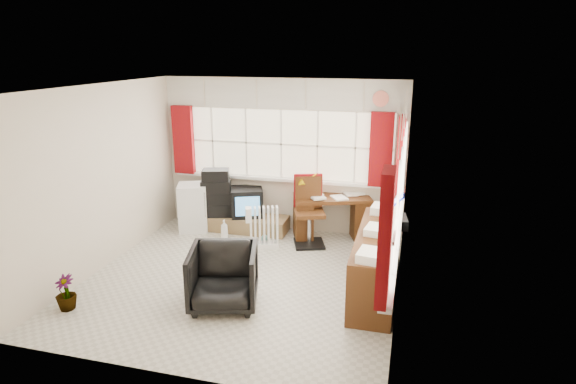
# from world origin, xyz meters

# --- Properties ---
(ground) EXTENTS (4.00, 4.00, 0.00)m
(ground) POSITION_xyz_m (0.00, 0.00, 0.00)
(ground) COLOR beige
(ground) RESTS_ON ground
(room_walls) EXTENTS (4.00, 4.00, 4.00)m
(room_walls) POSITION_xyz_m (0.00, 0.00, 1.50)
(room_walls) COLOR beige
(room_walls) RESTS_ON ground
(window_back) EXTENTS (3.70, 0.12, 3.60)m
(window_back) POSITION_xyz_m (0.00, 1.94, 0.95)
(window_back) COLOR beige
(window_back) RESTS_ON room_walls
(window_right) EXTENTS (0.12, 3.70, 3.60)m
(window_right) POSITION_xyz_m (1.94, 0.00, 0.95)
(window_right) COLOR beige
(window_right) RESTS_ON room_walls
(curtains) EXTENTS (3.83, 3.83, 1.15)m
(curtains) POSITION_xyz_m (0.92, 0.93, 1.46)
(curtains) COLOR maroon
(curtains) RESTS_ON room_walls
(overhead_cabinets) EXTENTS (3.98, 3.98, 0.48)m
(overhead_cabinets) POSITION_xyz_m (0.98, 0.98, 2.25)
(overhead_cabinets) COLOR silver
(overhead_cabinets) RESTS_ON room_walls
(desk) EXTENTS (1.32, 0.96, 0.73)m
(desk) POSITION_xyz_m (0.88, 1.80, 0.39)
(desk) COLOR #562D14
(desk) RESTS_ON ground
(desk_lamp) EXTENTS (0.17, 0.16, 0.39)m
(desk_lamp) POSITION_xyz_m (0.62, 1.64, 0.96)
(desk_lamp) COLOR yellow
(desk_lamp) RESTS_ON desk
(task_chair) EXTENTS (0.58, 0.60, 1.09)m
(task_chair) POSITION_xyz_m (0.57, 1.48, 0.58)
(task_chair) COLOR black
(task_chair) RESTS_ON ground
(office_chair) EXTENTS (0.96, 0.97, 0.72)m
(office_chair) POSITION_xyz_m (0.02, -0.67, 0.36)
(office_chair) COLOR black
(office_chair) RESTS_ON ground
(radiator) EXTENTS (0.48, 0.32, 0.66)m
(radiator) POSITION_xyz_m (-0.03, 1.08, 0.27)
(radiator) COLOR white
(radiator) RESTS_ON ground
(credenza) EXTENTS (0.50, 2.00, 0.85)m
(credenza) POSITION_xyz_m (1.73, 0.20, 0.39)
(credenza) COLOR #562D14
(credenza) RESTS_ON ground
(file_tray) EXTENTS (0.34, 0.41, 0.13)m
(file_tray) POSITION_xyz_m (1.91, 0.52, 0.81)
(file_tray) COLOR black
(file_tray) RESTS_ON credenza
(tv_bench) EXTENTS (1.40, 0.50, 0.25)m
(tv_bench) POSITION_xyz_m (-0.55, 1.72, 0.12)
(tv_bench) COLOR #8A6345
(tv_bench) RESTS_ON ground
(crt_tv) EXTENTS (0.66, 0.63, 0.47)m
(crt_tv) POSITION_xyz_m (-0.55, 1.78, 0.48)
(crt_tv) COLOR black
(crt_tv) RESTS_ON tv_bench
(hifi_stack) EXTENTS (0.66, 0.52, 0.79)m
(hifi_stack) POSITION_xyz_m (-1.04, 1.67, 0.61)
(hifi_stack) COLOR black
(hifi_stack) RESTS_ON tv_bench
(mini_fridge) EXTENTS (0.60, 0.60, 0.79)m
(mini_fridge) POSITION_xyz_m (-1.41, 1.53, 0.40)
(mini_fridge) COLOR white
(mini_fridge) RESTS_ON ground
(spray_bottle_a) EXTENTS (0.13, 0.14, 0.31)m
(spray_bottle_a) POSITION_xyz_m (-0.77, 1.30, 0.16)
(spray_bottle_a) COLOR white
(spray_bottle_a) RESTS_ON ground
(spray_bottle_b) EXTENTS (0.10, 0.10, 0.21)m
(spray_bottle_b) POSITION_xyz_m (-0.06, 1.21, 0.10)
(spray_bottle_b) COLOR #80BFB2
(spray_bottle_b) RESTS_ON ground
(flower_vase) EXTENTS (0.28, 0.28, 0.43)m
(flower_vase) POSITION_xyz_m (-1.72, -1.23, 0.21)
(flower_vase) COLOR black
(flower_vase) RESTS_ON ground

